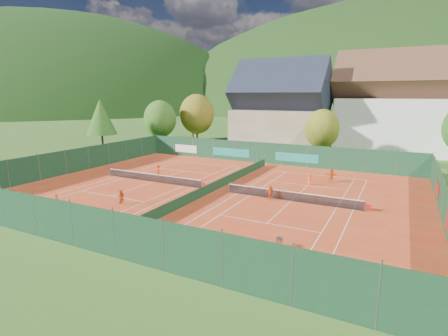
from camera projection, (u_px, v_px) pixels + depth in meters
ground at (215, 191)px, 35.90m from camera, size 600.00×600.00×0.00m
clay_pad at (215, 191)px, 35.90m from camera, size 40.00×32.00×0.01m
court_markings_left at (153, 182)px, 39.46m from camera, size 11.03×23.83×0.00m
court_markings_right at (291, 201)px, 32.33m from camera, size 11.03×23.83×0.00m
tennis_net_left at (154, 178)px, 39.29m from camera, size 13.30×0.10×1.02m
tennis_net_right at (293, 196)px, 32.16m from camera, size 13.30×0.10×1.02m
court_divider at (215, 186)px, 35.80m from camera, size 0.03×28.80×1.00m
fence_north at (266, 153)px, 49.73m from camera, size 40.00×0.10×3.00m
fence_south at (92, 229)px, 21.66m from camera, size 40.00×0.04×3.00m
fence_west at (77, 160)px, 44.50m from camera, size 0.04×32.00×3.00m
fence_east at (445, 204)px, 26.73m from camera, size 0.09×32.00×3.00m
chalet at (281, 112)px, 62.00m from camera, size 16.20×12.00×16.00m
hotel_block_a at (401, 108)px, 58.60m from camera, size 21.60×11.00×17.25m
tree_west_front at (160, 119)px, 62.01m from camera, size 5.72×5.72×8.69m
tree_west_mid at (197, 114)px, 65.31m from camera, size 6.44×6.44×9.78m
tree_west_back at (192, 108)px, 74.82m from camera, size 5.60×5.60×10.00m
tree_center at (322, 129)px, 51.41m from camera, size 5.01×5.01×7.60m
tree_west_side at (101, 117)px, 57.58m from camera, size 5.04×5.04×9.00m
mountain_backdrop at (418, 169)px, 234.73m from camera, size 820.00×530.00×242.00m
ball_hopper at (279, 240)px, 22.35m from camera, size 0.34×0.34×0.80m
loose_ball_0 at (105, 185)px, 37.83m from camera, size 0.07×0.07×0.07m
loose_ball_1 at (191, 240)px, 23.63m from camera, size 0.07×0.07×0.07m
loose_ball_2 at (275, 185)px, 38.13m from camera, size 0.07×0.07×0.07m
loose_ball_3 at (224, 167)px, 47.20m from camera, size 0.07×0.07×0.07m
loose_ball_4 at (295, 204)px, 31.49m from camera, size 0.07×0.07×0.07m
player_left_near at (56, 200)px, 30.50m from camera, size 0.53×0.46×1.22m
player_left_mid at (121, 197)px, 31.23m from camera, size 0.72×0.59×1.36m
player_left_far at (158, 171)px, 41.66m from camera, size 1.13×0.86×1.54m
player_right_near at (270, 193)px, 32.50m from camera, size 0.90×0.58×1.42m
player_right_far_a at (309, 180)px, 37.97m from camera, size 0.67×0.50×1.24m
player_right_far_b at (331, 176)px, 39.12m from camera, size 1.46×0.49×1.57m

